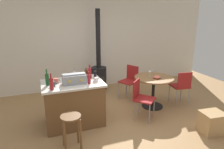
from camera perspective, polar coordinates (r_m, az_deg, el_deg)
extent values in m
plane|color=#A37A4C|center=(4.26, 1.86, -14.16)|extent=(8.80, 8.80, 0.00)
cube|color=silver|center=(6.13, -7.00, 8.70)|extent=(8.00, 0.10, 2.70)
cube|color=brown|center=(4.23, -10.77, -8.16)|extent=(1.13, 0.76, 0.85)
cube|color=beige|center=(4.07, -11.10, -2.44)|extent=(1.19, 0.82, 0.04)
cylinder|color=brown|center=(3.65, -9.65, -14.71)|extent=(0.04, 0.04, 0.58)
cylinder|color=brown|center=(3.62, -13.66, -15.22)|extent=(0.04, 0.04, 0.58)
cylinder|color=brown|center=(3.41, -13.12, -17.35)|extent=(0.04, 0.04, 0.58)
cylinder|color=brown|center=(3.44, -8.82, -16.78)|extent=(0.04, 0.04, 0.58)
cylinder|color=brown|center=(3.38, -11.61, -11.58)|extent=(0.33, 0.33, 0.03)
cylinder|color=black|center=(5.14, 11.30, -8.68)|extent=(0.51, 0.51, 0.02)
cylinder|color=black|center=(5.00, 11.53, -5.05)|extent=(0.07, 0.07, 0.72)
cylinder|color=olive|center=(4.88, 11.78, -0.92)|extent=(0.92, 0.92, 0.03)
cube|color=maroon|center=(4.35, 9.16, -6.91)|extent=(0.57, 0.57, 0.03)
cube|color=maroon|center=(4.33, 6.88, -4.08)|extent=(0.28, 0.26, 0.40)
cylinder|color=gray|center=(4.64, 7.66, -8.49)|extent=(0.02, 0.02, 0.44)
cylinder|color=gray|center=(4.35, 6.16, -10.21)|extent=(0.02, 0.02, 0.44)
cylinder|color=gray|center=(4.26, 10.52, -11.02)|extent=(0.02, 0.02, 0.44)
cylinder|color=gray|center=(4.56, 11.74, -9.20)|extent=(0.02, 0.02, 0.44)
cube|color=maroon|center=(5.29, 18.55, -3.09)|extent=(0.44, 0.44, 0.03)
cube|color=maroon|center=(5.07, 19.86, -1.65)|extent=(0.36, 0.07, 0.40)
cylinder|color=gray|center=(5.15, 17.66, -6.44)|extent=(0.02, 0.02, 0.46)
cylinder|color=gray|center=(5.33, 20.83, -5.99)|extent=(0.02, 0.02, 0.46)
cylinder|color=gray|center=(5.59, 18.91, -4.74)|extent=(0.02, 0.02, 0.46)
cylinder|color=gray|center=(5.42, 15.85, -5.12)|extent=(0.02, 0.02, 0.46)
cube|color=maroon|center=(5.33, 4.57, -2.02)|extent=(0.54, 0.54, 0.03)
cube|color=maroon|center=(5.42, 5.80, 0.47)|extent=(0.20, 0.33, 0.40)
cylinder|color=gray|center=(5.46, 7.01, -4.41)|extent=(0.02, 0.02, 0.47)
cylinder|color=gray|center=(5.64, 4.13, -3.64)|extent=(0.02, 0.02, 0.47)
cylinder|color=gray|center=(5.39, 1.97, -4.59)|extent=(0.02, 0.02, 0.47)
cylinder|color=gray|center=(5.20, 4.92, -5.45)|extent=(0.02, 0.02, 0.47)
cylinder|color=black|center=(6.03, -3.66, -4.30)|extent=(0.37, 0.37, 0.06)
cylinder|color=black|center=(5.92, -3.72, -1.05)|extent=(0.44, 0.44, 0.66)
cube|color=#2D2826|center=(5.72, -3.09, -1.67)|extent=(0.20, 0.02, 0.20)
cylinder|color=black|center=(5.68, -3.94, 9.96)|extent=(0.13, 0.13, 1.62)
cube|color=gray|center=(3.95, -10.60, -1.30)|extent=(0.45, 0.22, 0.18)
cube|color=gray|center=(3.92, -10.67, 0.10)|extent=(0.43, 0.13, 0.02)
cube|color=yellow|center=(3.83, -11.94, -1.98)|extent=(0.04, 0.01, 0.04)
cube|color=yellow|center=(3.86, -8.66, -1.63)|extent=(0.04, 0.01, 0.04)
cylinder|color=black|center=(4.15, -4.80, -0.22)|extent=(0.06, 0.06, 0.18)
cylinder|color=black|center=(4.11, -4.84, 1.44)|extent=(0.02, 0.02, 0.07)
cylinder|color=maroon|center=(3.90, -6.50, -1.35)|extent=(0.06, 0.06, 0.18)
cylinder|color=maroon|center=(3.87, -6.56, 0.36)|extent=(0.02, 0.02, 0.07)
cylinder|color=#603314|center=(4.32, -7.29, 0.18)|extent=(0.06, 0.06, 0.15)
cylinder|color=#603314|center=(4.29, -7.34, 1.52)|extent=(0.02, 0.02, 0.06)
cylinder|color=#B7B2AD|center=(4.31, -10.51, -0.02)|extent=(0.07, 0.07, 0.14)
cylinder|color=#B7B2AD|center=(4.28, -10.58, 1.27)|extent=(0.03, 0.03, 0.06)
cylinder|color=#194C23|center=(3.97, -17.83, -1.39)|extent=(0.07, 0.07, 0.23)
cylinder|color=#194C23|center=(3.92, -18.03, 0.81)|extent=(0.03, 0.03, 0.09)
cylinder|color=maroon|center=(4.25, -6.33, 0.40)|extent=(0.08, 0.08, 0.21)
cylinder|color=maroon|center=(4.22, -6.39, 2.31)|extent=(0.03, 0.03, 0.08)
cylinder|color=maroon|center=(3.71, -16.75, -2.60)|extent=(0.07, 0.07, 0.22)
cylinder|color=maroon|center=(3.67, -16.94, -0.37)|extent=(0.03, 0.03, 0.08)
cylinder|color=#383838|center=(3.90, -16.43, -2.64)|extent=(0.09, 0.09, 0.09)
torus|color=#383838|center=(3.90, -15.61, -2.50)|extent=(0.05, 0.01, 0.05)
cylinder|color=#4C7099|center=(4.24, -8.22, -0.63)|extent=(0.07, 0.07, 0.08)
torus|color=#4C7099|center=(4.25, -7.58, -0.51)|extent=(0.05, 0.01, 0.05)
cylinder|color=white|center=(4.02, -4.51, -1.44)|extent=(0.08, 0.08, 0.09)
torus|color=white|center=(4.03, -3.78, -1.30)|extent=(0.05, 0.01, 0.05)
cylinder|color=#DB6651|center=(4.07, -15.58, -1.70)|extent=(0.08, 0.08, 0.10)
torus|color=#DB6651|center=(4.08, -14.85, -1.56)|extent=(0.05, 0.01, 0.05)
cylinder|color=#4C7099|center=(4.18, -17.29, -1.35)|extent=(0.08, 0.08, 0.10)
torus|color=#4C7099|center=(4.19, -16.58, -1.22)|extent=(0.05, 0.01, 0.05)
cylinder|color=silver|center=(4.93, 10.60, -0.45)|extent=(0.06, 0.06, 0.00)
cylinder|color=silver|center=(4.92, 10.62, 0.02)|extent=(0.01, 0.01, 0.08)
ellipsoid|color=silver|center=(4.90, 10.66, 0.78)|extent=(0.07, 0.07, 0.06)
ellipsoid|color=#DB6651|center=(4.78, 12.54, -0.69)|extent=(0.18, 0.18, 0.07)
cube|color=tan|center=(4.37, 26.36, -12.06)|extent=(0.45, 0.40, 0.42)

